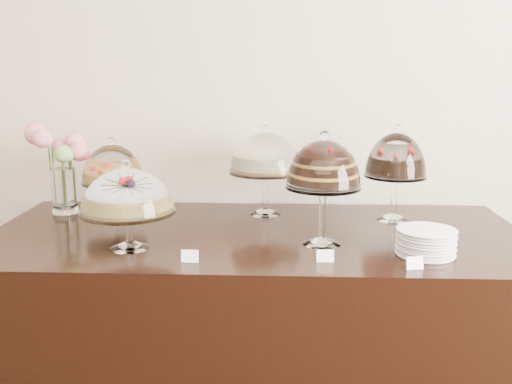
{
  "coord_description": "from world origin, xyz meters",
  "views": [
    {
      "loc": [
        0.2,
        0.2,
        1.57
      ],
      "look_at": [
        0.1,
        2.4,
        1.08
      ],
      "focal_mm": 40.0,
      "sensor_mm": 36.0,
      "label": 1
    }
  ],
  "objects_px": {
    "cake_stand_choco_layer": "(324,168)",
    "cake_stand_dark_choco": "(396,159)",
    "cake_stand_sugar_sponge": "(127,195)",
    "flower_vase": "(60,161)",
    "display_counter": "(257,333)",
    "cake_stand_cheesecake": "(265,156)",
    "cake_stand_fruit_tart": "(112,167)",
    "plate_stack": "(426,242)"
  },
  "relations": [
    {
      "from": "cake_stand_choco_layer",
      "to": "cake_stand_dark_choco",
      "type": "xyz_separation_m",
      "value": [
        0.34,
        0.37,
        -0.03
      ]
    },
    {
      "from": "cake_stand_sugar_sponge",
      "to": "flower_vase",
      "type": "distance_m",
      "value": 0.69
    },
    {
      "from": "cake_stand_sugar_sponge",
      "to": "cake_stand_choco_layer",
      "type": "bearing_deg",
      "value": 6.46
    },
    {
      "from": "display_counter",
      "to": "cake_stand_choco_layer",
      "type": "relative_size",
      "value": 5.03
    },
    {
      "from": "cake_stand_sugar_sponge",
      "to": "cake_stand_dark_choco",
      "type": "height_order",
      "value": "cake_stand_dark_choco"
    },
    {
      "from": "cake_stand_cheesecake",
      "to": "cake_stand_fruit_tart",
      "type": "height_order",
      "value": "cake_stand_cheesecake"
    },
    {
      "from": "cake_stand_choco_layer",
      "to": "cake_stand_cheesecake",
      "type": "height_order",
      "value": "cake_stand_choco_layer"
    },
    {
      "from": "cake_stand_cheesecake",
      "to": "cake_stand_dark_choco",
      "type": "distance_m",
      "value": 0.58
    },
    {
      "from": "flower_vase",
      "to": "cake_stand_dark_choco",
      "type": "bearing_deg",
      "value": -2.58
    },
    {
      "from": "cake_stand_choco_layer",
      "to": "flower_vase",
      "type": "distance_m",
      "value": 1.25
    },
    {
      "from": "cake_stand_fruit_tart",
      "to": "flower_vase",
      "type": "height_order",
      "value": "flower_vase"
    },
    {
      "from": "display_counter",
      "to": "cake_stand_choco_layer",
      "type": "xyz_separation_m",
      "value": [
        0.26,
        -0.15,
        0.75
      ]
    },
    {
      "from": "display_counter",
      "to": "cake_stand_sugar_sponge",
      "type": "relative_size",
      "value": 6.28
    },
    {
      "from": "cake_stand_cheesecake",
      "to": "flower_vase",
      "type": "bearing_deg",
      "value": -179.59
    },
    {
      "from": "plate_stack",
      "to": "cake_stand_choco_layer",
      "type": "bearing_deg",
      "value": 162.74
    },
    {
      "from": "cake_stand_dark_choco",
      "to": "display_counter",
      "type": "bearing_deg",
      "value": -159.67
    },
    {
      "from": "flower_vase",
      "to": "cake_stand_choco_layer",
      "type": "bearing_deg",
      "value": -20.55
    },
    {
      "from": "cake_stand_cheesecake",
      "to": "flower_vase",
      "type": "relative_size",
      "value": 1.0
    },
    {
      "from": "cake_stand_sugar_sponge",
      "to": "cake_stand_cheesecake",
      "type": "height_order",
      "value": "cake_stand_cheesecake"
    },
    {
      "from": "display_counter",
      "to": "cake_stand_fruit_tart",
      "type": "distance_m",
      "value": 0.98
    },
    {
      "from": "cake_stand_choco_layer",
      "to": "cake_stand_cheesecake",
      "type": "relative_size",
      "value": 1.06
    },
    {
      "from": "cake_stand_cheesecake",
      "to": "cake_stand_dark_choco",
      "type": "height_order",
      "value": "cake_stand_dark_choco"
    },
    {
      "from": "flower_vase",
      "to": "plate_stack",
      "type": "distance_m",
      "value": 1.65
    },
    {
      "from": "cake_stand_fruit_tart",
      "to": "plate_stack",
      "type": "distance_m",
      "value": 1.41
    },
    {
      "from": "plate_stack",
      "to": "cake_stand_fruit_tart",
      "type": "bearing_deg",
      "value": 157.47
    },
    {
      "from": "cake_stand_sugar_sponge",
      "to": "cake_stand_dark_choco",
      "type": "relative_size",
      "value": 0.83
    },
    {
      "from": "cake_stand_dark_choco",
      "to": "plate_stack",
      "type": "xyz_separation_m",
      "value": [
        0.03,
        -0.49,
        -0.22
      ]
    },
    {
      "from": "cake_stand_dark_choco",
      "to": "plate_stack",
      "type": "distance_m",
      "value": 0.53
    },
    {
      "from": "display_counter",
      "to": "cake_stand_fruit_tart",
      "type": "bearing_deg",
      "value": 157.83
    },
    {
      "from": "cake_stand_sugar_sponge",
      "to": "cake_stand_dark_choco",
      "type": "distance_m",
      "value": 1.16
    },
    {
      "from": "display_counter",
      "to": "cake_stand_fruit_tart",
      "type": "xyz_separation_m",
      "value": [
        -0.67,
        0.27,
        0.67
      ]
    },
    {
      "from": "cake_stand_dark_choco",
      "to": "cake_stand_fruit_tart",
      "type": "height_order",
      "value": "cake_stand_dark_choco"
    },
    {
      "from": "cake_stand_sugar_sponge",
      "to": "flower_vase",
      "type": "bearing_deg",
      "value": 130.71
    },
    {
      "from": "cake_stand_cheesecake",
      "to": "flower_vase",
      "type": "distance_m",
      "value": 0.94
    },
    {
      "from": "cake_stand_fruit_tart",
      "to": "flower_vase",
      "type": "bearing_deg",
      "value": 175.99
    },
    {
      "from": "cake_stand_choco_layer",
      "to": "flower_vase",
      "type": "height_order",
      "value": "cake_stand_choco_layer"
    },
    {
      "from": "display_counter",
      "to": "flower_vase",
      "type": "xyz_separation_m",
      "value": [
        -0.92,
        0.29,
        0.69
      ]
    },
    {
      "from": "cake_stand_cheesecake",
      "to": "cake_stand_sugar_sponge",
      "type": "bearing_deg",
      "value": -133.11
    },
    {
      "from": "display_counter",
      "to": "plate_stack",
      "type": "bearing_deg",
      "value": -22.92
    },
    {
      "from": "cake_stand_cheesecake",
      "to": "plate_stack",
      "type": "height_order",
      "value": "cake_stand_cheesecake"
    },
    {
      "from": "cake_stand_dark_choco",
      "to": "plate_stack",
      "type": "relative_size",
      "value": 2.04
    },
    {
      "from": "cake_stand_dark_choco",
      "to": "cake_stand_fruit_tart",
      "type": "xyz_separation_m",
      "value": [
        -1.27,
        0.05,
        -0.05
      ]
    }
  ]
}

